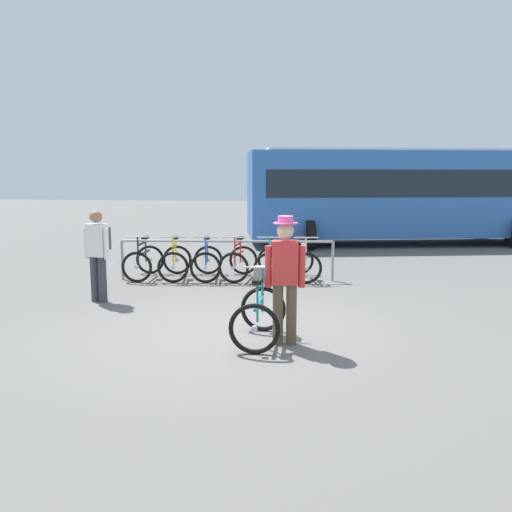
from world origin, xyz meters
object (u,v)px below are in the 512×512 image
at_px(racked_bike_blue, 207,262).
at_px(featured_bicycle, 260,308).
at_px(person_with_featured_bike, 285,275).
at_px(racked_bike_black, 144,262).
at_px(racked_bike_teal, 271,262).
at_px(racked_bike_white, 303,263).
at_px(bus_distant, 402,191).
at_px(racked_bike_red, 239,262).
at_px(pedestrian_with_backpack, 98,250).
at_px(racked_bike_yellow, 175,262).

bearing_deg(racked_bike_blue, featured_bicycle, -70.09).
relative_size(featured_bicycle, person_with_featured_bike, 0.69).
relative_size(racked_bike_black, racked_bike_teal, 1.00).
xyz_separation_m(racked_bike_white, featured_bicycle, (-0.55, -4.40, 0.08)).
bearing_deg(bus_distant, racked_bike_blue, -128.65).
relative_size(person_with_featured_bike, bus_distant, 0.17).
xyz_separation_m(racked_bike_blue, racked_bike_teal, (1.40, 0.08, 0.00)).
bearing_deg(racked_bike_teal, featured_bicycle, -87.99).
bearing_deg(racked_bike_red, racked_bike_blue, -176.74).
bearing_deg(racked_bike_black, pedestrian_with_backpack, -93.05).
distance_m(racked_bike_teal, featured_bicycle, 4.36).
height_order(racked_bike_white, featured_bicycle, same).
xyz_separation_m(racked_bike_black, bus_distant, (6.65, 6.65, 1.37)).
bearing_deg(racked_bike_teal, racked_bike_yellow, -176.74).
distance_m(racked_bike_black, racked_bike_yellow, 0.70).
xyz_separation_m(racked_bike_red, featured_bicycle, (0.85, -4.32, 0.08)).
distance_m(racked_bike_white, pedestrian_with_backpack, 4.39).
height_order(racked_bike_blue, pedestrian_with_backpack, pedestrian_with_backpack).
bearing_deg(pedestrian_with_backpack, racked_bike_red, 46.57).
relative_size(racked_bike_blue, person_with_featured_bike, 0.67).
xyz_separation_m(racked_bike_yellow, pedestrian_with_backpack, (-0.82, -2.26, 0.57)).
height_order(racked_bike_black, featured_bicycle, same).
relative_size(racked_bike_black, bus_distant, 0.11).
bearing_deg(racked_bike_yellow, featured_bicycle, -62.06).
xyz_separation_m(pedestrian_with_backpack, bus_distant, (6.77, 8.87, 0.80)).
bearing_deg(pedestrian_with_backpack, bus_distant, 52.65).
bearing_deg(bus_distant, racked_bike_teal, -120.71).
relative_size(racked_bike_red, racked_bike_teal, 1.04).
xyz_separation_m(racked_bike_teal, racked_bike_white, (0.70, 0.04, 0.00)).
relative_size(racked_bike_red, bus_distant, 0.11).
relative_size(racked_bike_black, person_with_featured_bike, 0.64).
relative_size(racked_bike_yellow, racked_bike_red, 1.06).
height_order(racked_bike_blue, racked_bike_teal, same).
bearing_deg(racked_bike_red, person_with_featured_bike, -75.00).
height_order(racked_bike_teal, pedestrian_with_backpack, pedestrian_with_backpack).
relative_size(pedestrian_with_backpack, bus_distant, 0.16).
height_order(racked_bike_blue, racked_bike_white, same).
height_order(racked_bike_red, racked_bike_teal, same).
xyz_separation_m(racked_bike_black, racked_bike_white, (3.49, 0.20, -0.00)).
bearing_deg(racked_bike_yellow, racked_bike_black, -176.74).
xyz_separation_m(racked_bike_black, racked_bike_teal, (2.80, 0.16, -0.00)).
distance_m(racked_bike_red, racked_bike_teal, 0.70).
xyz_separation_m(racked_bike_teal, person_with_featured_bike, (0.50, -4.51, 0.58)).
bearing_deg(racked_bike_yellow, racked_bike_blue, 3.26).
distance_m(racked_bike_teal, person_with_featured_bike, 4.58).
height_order(racked_bike_black, racked_bike_teal, same).
xyz_separation_m(racked_bike_blue, bus_distant, (5.25, 6.57, 1.37)).
distance_m(racked_bike_red, racked_bike_white, 1.40).
relative_size(racked_bike_black, pedestrian_with_backpack, 0.67).
xyz_separation_m(racked_bike_yellow, racked_bike_white, (2.80, 0.16, 0.00)).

